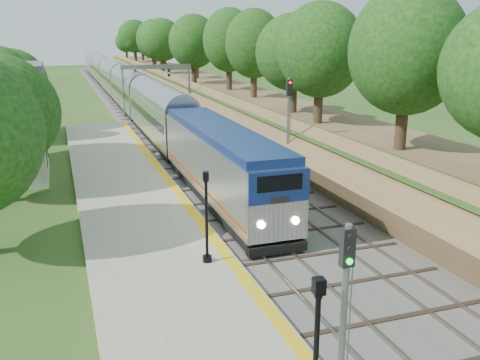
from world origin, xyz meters
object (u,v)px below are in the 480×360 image
object	(u,v)px
signal_gantry	(156,76)
train	(121,87)
lamppost_far	(207,222)
signal_platform	(344,308)
signal_farside	(288,117)

from	to	relation	value
signal_gantry	train	world-z (taller)	signal_gantry
signal_gantry	lamppost_far	world-z (taller)	signal_gantry
signal_platform	signal_farside	xyz separation A→B (m)	(9.10, 23.90, 0.56)
train	signal_platform	xyz separation A→B (m)	(-2.90, -69.41, 1.53)
lamppost_far	signal_gantry	bearing A→B (deg)	82.39
train	signal_farside	distance (m)	45.98
signal_platform	train	bearing A→B (deg)	87.61
train	lamppost_far	size ratio (longest dim) A/B	29.25
signal_platform	lamppost_far	bearing A→B (deg)	92.38
train	signal_platform	size ratio (longest dim) A/B	21.60
signal_gantry	signal_platform	xyz separation A→B (m)	(-5.37, -54.44, -1.04)
signal_gantry	signal_farside	world-z (taller)	signal_farside
lamppost_far	signal_platform	size ratio (longest dim) A/B	0.74
signal_gantry	signal_platform	world-z (taller)	signal_gantry
signal_gantry	signal_platform	bearing A→B (deg)	-95.63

